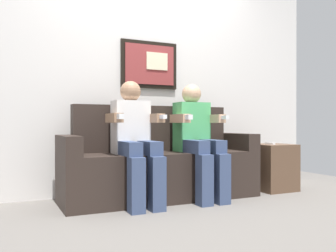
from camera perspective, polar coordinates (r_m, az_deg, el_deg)
ground_plane at (r=3.28m, az=1.14°, el=-12.34°), size 5.57×5.57×0.00m
back_wall_assembly at (r=3.94m, az=-3.82°, el=8.81°), size 4.29×0.10×2.60m
couch at (r=3.52m, az=-1.22°, el=-6.32°), size 1.89×0.58×0.90m
person_on_left at (r=3.22m, az=-5.19°, el=-1.68°), size 0.46×0.56×1.11m
person_on_right at (r=3.49m, az=4.67°, el=-1.54°), size 0.46×0.56×1.11m
side_table_right at (r=4.13m, az=16.12°, el=-6.22°), size 0.40×0.40×0.50m
spare_remote_on_table at (r=4.07m, az=15.69°, el=-2.64°), size 0.04×0.13×0.02m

